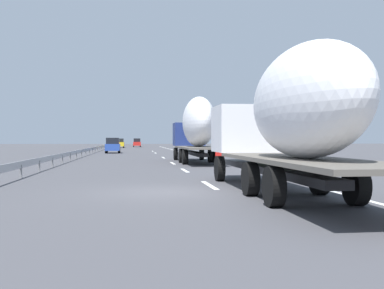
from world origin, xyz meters
name	(u,v)px	position (x,y,z in m)	size (l,w,h in m)	color
ground_plane	(142,154)	(40.00, 0.00, 0.00)	(260.00, 260.00, 0.00)	#424247
lane_stripe_0	(209,185)	(2.00, -1.80, 0.00)	(3.20, 0.20, 0.01)	white
lane_stripe_1	(185,170)	(10.39, -1.80, 0.00)	(3.20, 0.20, 0.01)	white
lane_stripe_2	(173,163)	(18.28, -1.80, 0.00)	(3.20, 0.20, 0.01)	white
lane_stripe_3	(163,158)	(28.73, -1.80, 0.00)	(3.20, 0.20, 0.01)	white
lane_stripe_4	(155,153)	(44.27, -1.80, 0.00)	(3.20, 0.20, 0.01)	white
lane_stripe_5	(153,151)	(52.91, -1.80, 0.00)	(3.20, 0.20, 0.01)	white
edge_line_right	(184,153)	(45.00, -5.50, 0.00)	(110.00, 0.20, 0.01)	white
truck_lead	(196,127)	(18.86, -3.60, 2.63)	(12.96, 2.55, 4.76)	navy
truck_trailing	(288,116)	(-1.64, -3.60, 2.44)	(13.98, 2.55, 4.30)	silver
car_red_compact	(137,143)	(93.30, 0.15, 0.98)	(4.78, 1.73, 1.96)	red
car_blue_sedan	(113,145)	(44.43, 3.58, 0.96)	(4.16, 1.80, 1.93)	#28479E
car_yellow_coupe	(120,143)	(82.98, 3.81, 0.96)	(4.35, 1.86, 1.92)	gold
road_sign	(195,134)	(42.57, -6.70, 2.36)	(0.10, 0.90, 3.43)	gray
tree_0	(188,129)	(79.47, -10.03, 3.96)	(2.87, 2.87, 6.65)	#472D19
tree_1	(270,116)	(22.58, -10.36, 3.72)	(2.57, 2.57, 6.25)	#472D19
tree_2	(223,121)	(45.12, -10.71, 4.15)	(3.99, 3.99, 6.40)	#472D19
guardrail_median	(92,149)	(43.00, 6.00, 0.58)	(94.00, 0.10, 0.76)	#9EA0A5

